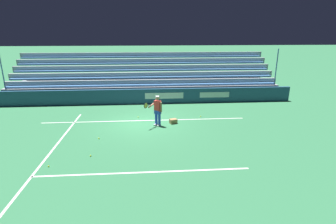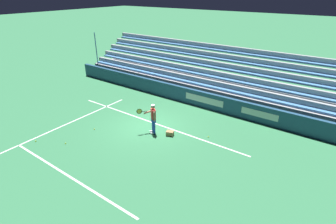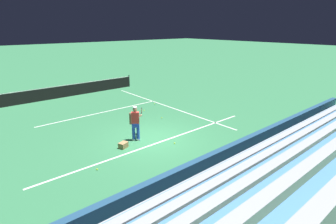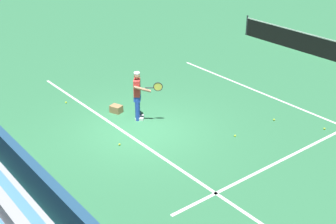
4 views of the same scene
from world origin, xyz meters
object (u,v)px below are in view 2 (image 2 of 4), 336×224
object	(u,v)px
ball_box_cardboard	(170,133)
tennis_ball_toward_net	(66,143)
tennis_ball_by_box	(94,129)
tennis_ball_far_left	(208,137)
tennis_player	(153,119)
tennis_ball_stray_back	(154,117)
tennis_ball_midcourt	(36,141)

from	to	relation	value
ball_box_cardboard	tennis_ball_toward_net	bearing A→B (deg)	44.77
tennis_ball_by_box	tennis_ball_far_left	bearing A→B (deg)	-151.81
ball_box_cardboard	tennis_ball_by_box	bearing A→B (deg)	27.28
tennis_ball_far_left	tennis_ball_by_box	bearing A→B (deg)	28.19
ball_box_cardboard	tennis_ball_far_left	xyz separation A→B (m)	(-1.81, -1.05, -0.10)
tennis_ball_toward_net	tennis_player	bearing A→B (deg)	-129.98
tennis_ball_stray_back	tennis_ball_by_box	xyz separation A→B (m)	(1.83, 3.23, 0.00)
tennis_ball_by_box	tennis_ball_midcourt	bearing A→B (deg)	60.82
tennis_ball_stray_back	tennis_ball_toward_net	world-z (taller)	same
tennis_ball_far_left	tennis_ball_by_box	xyz separation A→B (m)	(5.72, 3.06, 0.00)
tennis_ball_far_left	tennis_ball_toward_net	xyz separation A→B (m)	(5.74, 4.95, 0.00)
tennis_ball_midcourt	ball_box_cardboard	bearing A→B (deg)	-139.02
ball_box_cardboard	tennis_ball_toward_net	world-z (taller)	ball_box_cardboard
tennis_ball_far_left	tennis_ball_toward_net	distance (m)	7.58
ball_box_cardboard	tennis_ball_far_left	distance (m)	2.10
ball_box_cardboard	tennis_ball_stray_back	xyz separation A→B (m)	(2.07, -1.21, -0.10)
tennis_player	ball_box_cardboard	bearing A→B (deg)	-161.00
ball_box_cardboard	tennis_ball_far_left	bearing A→B (deg)	-149.90
tennis_player	tennis_ball_far_left	size ratio (longest dim) A/B	25.98
tennis_player	tennis_ball_toward_net	distance (m)	4.74
tennis_ball_by_box	tennis_ball_stray_back	bearing A→B (deg)	-119.54
tennis_player	tennis_ball_stray_back	size ratio (longest dim) A/B	25.98
tennis_player	tennis_ball_far_left	bearing A→B (deg)	-153.43
tennis_ball_stray_back	tennis_player	bearing A→B (deg)	126.79
tennis_ball_midcourt	tennis_ball_by_box	bearing A→B (deg)	-119.18
tennis_ball_toward_net	tennis_ball_far_left	bearing A→B (deg)	-139.25
tennis_ball_stray_back	tennis_ball_toward_net	distance (m)	5.43
tennis_ball_midcourt	tennis_ball_toward_net	world-z (taller)	same
tennis_ball_midcourt	tennis_ball_far_left	bearing A→B (deg)	-141.48
ball_box_cardboard	tennis_ball_by_box	distance (m)	4.39
tennis_player	tennis_ball_by_box	size ratio (longest dim) A/B	25.98
tennis_ball_stray_back	tennis_ball_midcourt	bearing A→B (deg)	60.62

